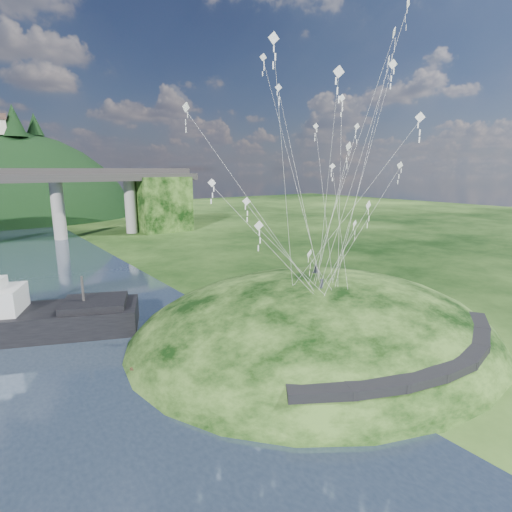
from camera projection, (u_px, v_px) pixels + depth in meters
ground at (260, 363)px, 31.13m from camera, size 320.00×320.00×0.00m
grass_hill at (315, 346)px, 37.64m from camera, size 36.00×32.00×13.00m
footpath at (432, 359)px, 27.32m from camera, size 22.29×5.84×0.83m
work_barge at (14, 318)px, 35.70m from camera, size 20.92×13.09×7.13m
wooden_dock at (210, 346)px, 33.22m from camera, size 13.64×4.35×0.96m
kite_flyers at (317, 268)px, 37.37m from camera, size 4.07×4.73×1.67m
kite_swarm at (325, 131)px, 34.88m from camera, size 19.14×16.89×20.85m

